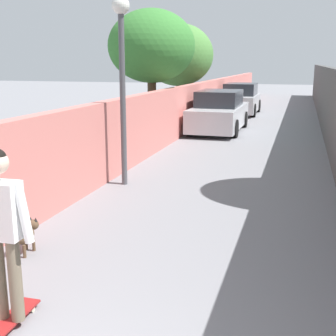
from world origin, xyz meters
name	(u,v)px	position (x,y,z in m)	size (l,w,h in m)	color
ground_plane	(251,139)	(14.00, 0.00, 0.00)	(80.00, 80.00, 0.00)	gray
wall_left	(164,118)	(12.00, 2.54, 0.87)	(48.00, 0.30, 1.75)	#CC726B
fence_right	(336,113)	(12.00, -2.54, 1.20)	(48.00, 0.30, 2.39)	#4C4C4C
tree_left_mid	(178,55)	(19.00, 3.97, 2.90)	(3.20, 3.20, 4.31)	brown
tree_left_distant	(151,47)	(13.00, 3.26, 3.07)	(2.87, 2.87, 4.28)	#473523
lamp_post	(122,57)	(7.29, 1.99, 2.68)	(0.36, 0.36, 3.86)	#4C4C51
skateboard	(11,320)	(1.96, 1.08, 0.07)	(0.81, 0.23, 0.08)	maroon
person_skateboarder	(2,222)	(1.96, 1.08, 1.10)	(0.23, 0.71, 1.73)	#726651
dog	(26,234)	(3.55, 1.95, 0.28)	(1.88, 0.99, 1.06)	brown
car_near	(219,112)	(15.44, 1.39, 0.72)	(4.34, 1.80, 1.54)	silver
car_far	(240,100)	(21.55, 1.39, 0.71)	(3.88, 1.80, 1.54)	silver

